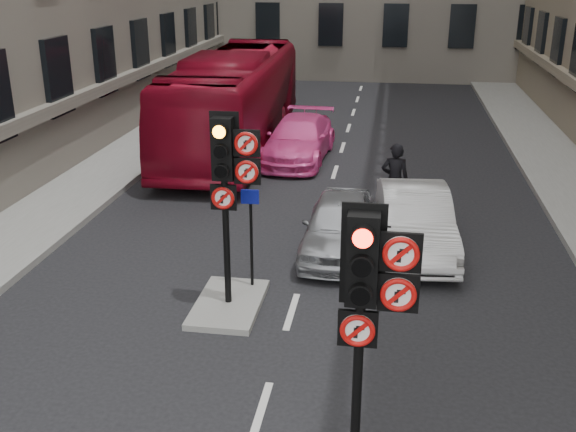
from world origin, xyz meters
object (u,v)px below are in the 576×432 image
(motorcyclist, at_px, (395,180))
(car_white, at_px, (415,220))
(bus_red, at_px, (235,100))
(motorcycle, at_px, (381,240))
(car_silver, at_px, (339,225))
(car_pink, at_px, (299,139))
(info_sign, at_px, (251,224))
(signal_near, at_px, (369,289))
(signal_far, at_px, (229,169))

(motorcyclist, bearing_deg, car_white, 101.19)
(bus_red, xyz_separation_m, motorcycle, (5.25, -9.05, -1.11))
(car_silver, bearing_deg, car_pink, 106.01)
(motorcycle, height_order, info_sign, info_sign)
(signal_near, height_order, motorcyclist, signal_near)
(signal_far, xyz_separation_m, bus_red, (-2.58, 11.51, -1.05))
(signal_near, height_order, car_silver, signal_near)
(signal_near, bearing_deg, car_white, 83.82)
(car_white, xyz_separation_m, info_sign, (-3.18, -2.58, 0.70))
(motorcycle, bearing_deg, info_sign, -136.63)
(car_pink, distance_m, bus_red, 2.86)
(car_pink, height_order, motorcycle, car_pink)
(car_white, bearing_deg, car_pink, 111.98)
(car_white, height_order, motorcycle, car_white)
(signal_far, relative_size, motorcycle, 1.99)
(car_pink, xyz_separation_m, info_sign, (0.41, -9.52, 0.72))
(signal_far, height_order, car_silver, signal_far)
(signal_far, bearing_deg, signal_near, -56.98)
(car_white, bearing_deg, motorcycle, -135.49)
(car_silver, distance_m, info_sign, 2.76)
(signal_near, relative_size, car_silver, 0.95)
(car_pink, distance_m, motorcycle, 8.31)
(car_silver, distance_m, bus_red, 9.67)
(car_silver, bearing_deg, signal_far, -119.52)
(signal_far, xyz_separation_m, car_silver, (1.74, 2.92, -2.06))
(car_white, distance_m, motorcycle, 1.13)
(car_white, height_order, bus_red, bus_red)
(signal_near, xyz_separation_m, signal_far, (-2.60, 4.00, 0.12))
(signal_near, relative_size, info_sign, 1.80)
(car_white, bearing_deg, motorcyclist, 97.23)
(signal_near, distance_m, motorcyclist, 9.59)
(car_pink, bearing_deg, car_silver, -72.10)
(signal_near, bearing_deg, car_silver, 97.11)
(car_silver, xyz_separation_m, motorcycle, (0.93, -0.46, -0.10))
(signal_far, relative_size, info_sign, 1.80)
(motorcycle, distance_m, info_sign, 3.12)
(motorcyclist, bearing_deg, car_pink, -58.51)
(car_silver, bearing_deg, bus_red, 117.96)
(car_silver, xyz_separation_m, bus_red, (-4.32, 8.59, 1.01))
(car_silver, distance_m, car_pink, 7.59)
(car_silver, xyz_separation_m, info_sign, (-1.52, -2.18, 0.76))
(bus_red, relative_size, motorcycle, 6.60)
(signal_near, distance_m, car_silver, 7.24)
(signal_near, relative_size, motorcyclist, 1.88)
(signal_far, distance_m, car_silver, 3.97)
(motorcyclist, bearing_deg, info_sign, 58.72)
(bus_red, bearing_deg, car_pink, -28.91)
(car_white, bearing_deg, bus_red, 120.77)
(signal_near, height_order, motorcycle, signal_near)
(car_silver, height_order, bus_red, bus_red)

